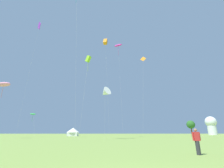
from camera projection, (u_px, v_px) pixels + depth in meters
name	position (u px, v px, depth m)	size (l,w,h in m)	color
kite_orange_diamond	(143.00, 61.00, 49.63)	(2.88, 2.66, 24.88)	orange
kite_orange_box	(105.00, 42.00, 54.23)	(2.37, 2.53, 32.89)	orange
kite_green_parafoil	(33.00, 114.00, 57.06)	(3.55, 2.35, 8.20)	green
kite_pink_parafoil	(4.00, 84.00, 41.46)	(4.38, 3.03, 14.44)	pink
kite_magenta_parafoil	(118.00, 45.00, 65.22)	(3.67, 2.86, 36.97)	#E02DA3
kite_lime_box	(88.00, 59.00, 37.47)	(1.69, 2.58, 19.22)	#99DB2D
kite_white_delta	(105.00, 93.00, 37.26)	(3.41, 3.40, 11.94)	white
kite_purple_diamond	(39.00, 27.00, 49.38)	(2.13, 2.19, 35.29)	purple
person_spectator	(197.00, 142.00, 10.78)	(0.57, 0.28, 1.73)	#2D2D33
festival_tent_left	(73.00, 132.00, 64.11)	(5.04, 5.04, 3.28)	white
observatory_dome	(211.00, 125.00, 93.62)	(6.40, 6.40, 10.80)	white
tree_distant_left	(191.00, 125.00, 63.89)	(3.26, 3.26, 6.19)	brown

